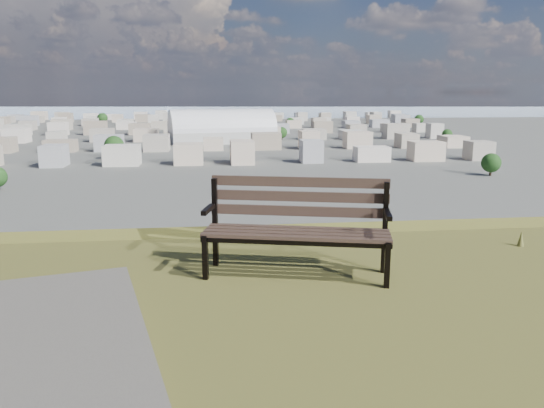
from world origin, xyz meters
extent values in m
cube|color=#403025|center=(-0.41, 2.32, 25.44)|extent=(1.75, 0.52, 0.03)
cube|color=#403025|center=(-0.38, 2.43, 25.44)|extent=(1.75, 0.52, 0.03)
cube|color=#403025|center=(-0.35, 2.55, 25.44)|extent=(1.75, 0.52, 0.03)
cube|color=#403025|center=(-0.32, 2.66, 25.44)|extent=(1.75, 0.52, 0.03)
cube|color=#403025|center=(-0.30, 2.74, 25.59)|extent=(1.74, 0.47, 0.10)
cube|color=#403025|center=(-0.30, 2.76, 25.74)|extent=(1.74, 0.47, 0.10)
cube|color=#403025|center=(-0.29, 2.79, 25.88)|extent=(1.74, 0.47, 0.10)
cube|color=black|center=(-1.24, 2.51, 25.22)|extent=(0.06, 0.07, 0.44)
cube|color=black|center=(-1.14, 2.92, 25.46)|extent=(0.06, 0.07, 0.91)
cube|color=black|center=(-1.19, 2.70, 25.41)|extent=(0.17, 0.49, 0.05)
cube|color=black|center=(-1.20, 2.65, 25.65)|extent=(0.14, 0.36, 0.04)
cube|color=black|center=(0.41, 2.09, 25.22)|extent=(0.06, 0.07, 0.44)
cube|color=black|center=(0.51, 2.50, 25.46)|extent=(0.06, 0.07, 0.91)
cube|color=black|center=(0.46, 2.28, 25.41)|extent=(0.17, 0.49, 0.05)
cube|color=black|center=(0.45, 2.23, 25.65)|extent=(0.14, 0.36, 0.04)
cube|color=black|center=(-0.41, 2.31, 25.39)|extent=(1.74, 0.47, 0.04)
cube|color=black|center=(-0.32, 2.67, 25.39)|extent=(1.74, 0.47, 0.04)
cone|color=brown|center=(2.40, 3.20, 25.09)|extent=(0.08, 0.08, 0.18)
cube|color=#BABAB5|center=(5.57, 287.56, 3.09)|extent=(59.17, 33.81, 6.19)
cylinder|color=white|center=(5.57, 287.56, 6.19)|extent=(59.17, 33.81, 23.51)
cube|color=beige|center=(-60.00, 200.00, 3.50)|extent=(11.00, 11.00, 7.00)
cube|color=#AFA496|center=(-36.00, 200.00, 3.50)|extent=(11.00, 11.00, 7.00)
cube|color=beige|center=(-12.00, 200.00, 3.50)|extent=(11.00, 11.00, 7.00)
cube|color=#A6A5AA|center=(12.00, 200.00, 3.50)|extent=(11.00, 11.00, 7.00)
cube|color=#B8AA96|center=(36.00, 200.00, 3.50)|extent=(11.00, 11.00, 7.00)
cube|color=tan|center=(60.00, 200.00, 3.50)|extent=(11.00, 11.00, 7.00)
cube|color=silver|center=(84.00, 200.00, 3.50)|extent=(11.00, 11.00, 7.00)
cube|color=beige|center=(108.00, 200.00, 3.50)|extent=(11.00, 11.00, 7.00)
cube|color=beige|center=(-72.00, 250.00, 3.50)|extent=(11.00, 11.00, 7.00)
cube|color=#A6A5AA|center=(-48.00, 250.00, 3.50)|extent=(11.00, 11.00, 7.00)
cube|color=#B8AA96|center=(-24.00, 250.00, 3.50)|extent=(11.00, 11.00, 7.00)
cube|color=tan|center=(0.00, 250.00, 3.50)|extent=(11.00, 11.00, 7.00)
cube|color=silver|center=(24.00, 250.00, 3.50)|extent=(11.00, 11.00, 7.00)
cube|color=beige|center=(48.00, 250.00, 3.50)|extent=(11.00, 11.00, 7.00)
cube|color=beige|center=(72.00, 250.00, 3.50)|extent=(11.00, 11.00, 7.00)
cube|color=#AFA496|center=(96.00, 250.00, 3.50)|extent=(11.00, 11.00, 7.00)
cube|color=beige|center=(120.00, 250.00, 3.50)|extent=(11.00, 11.00, 7.00)
cube|color=#B8AA96|center=(-108.00, 300.00, 3.50)|extent=(11.00, 11.00, 7.00)
cube|color=tan|center=(-84.00, 300.00, 3.50)|extent=(11.00, 11.00, 7.00)
cube|color=silver|center=(-60.00, 300.00, 3.50)|extent=(11.00, 11.00, 7.00)
cube|color=beige|center=(-36.00, 300.00, 3.50)|extent=(11.00, 11.00, 7.00)
cube|color=beige|center=(-12.00, 300.00, 3.50)|extent=(11.00, 11.00, 7.00)
cube|color=#AFA496|center=(12.00, 300.00, 3.50)|extent=(11.00, 11.00, 7.00)
cube|color=beige|center=(36.00, 300.00, 3.50)|extent=(11.00, 11.00, 7.00)
cube|color=#A6A5AA|center=(60.00, 300.00, 3.50)|extent=(11.00, 11.00, 7.00)
cube|color=#B8AA96|center=(84.00, 300.00, 3.50)|extent=(11.00, 11.00, 7.00)
cube|color=tan|center=(108.00, 300.00, 3.50)|extent=(11.00, 11.00, 7.00)
cube|color=silver|center=(132.00, 300.00, 3.50)|extent=(11.00, 11.00, 7.00)
cube|color=beige|center=(-120.00, 350.00, 3.50)|extent=(11.00, 11.00, 7.00)
cube|color=#AFA496|center=(-96.00, 350.00, 3.50)|extent=(11.00, 11.00, 7.00)
cube|color=beige|center=(-72.00, 350.00, 3.50)|extent=(11.00, 11.00, 7.00)
cube|color=#A6A5AA|center=(-48.00, 350.00, 3.50)|extent=(11.00, 11.00, 7.00)
cube|color=#B8AA96|center=(-24.00, 350.00, 3.50)|extent=(11.00, 11.00, 7.00)
cube|color=tan|center=(0.00, 350.00, 3.50)|extent=(11.00, 11.00, 7.00)
cube|color=silver|center=(24.00, 350.00, 3.50)|extent=(11.00, 11.00, 7.00)
cube|color=beige|center=(48.00, 350.00, 3.50)|extent=(11.00, 11.00, 7.00)
cube|color=beige|center=(72.00, 350.00, 3.50)|extent=(11.00, 11.00, 7.00)
cube|color=#AFA496|center=(96.00, 350.00, 3.50)|extent=(11.00, 11.00, 7.00)
cube|color=beige|center=(120.00, 350.00, 3.50)|extent=(11.00, 11.00, 7.00)
cube|color=#A6A5AA|center=(144.00, 350.00, 3.50)|extent=(11.00, 11.00, 7.00)
cube|color=tan|center=(-132.00, 400.00, 3.50)|extent=(11.00, 11.00, 7.00)
cube|color=silver|center=(-108.00, 400.00, 3.50)|extent=(11.00, 11.00, 7.00)
cube|color=beige|center=(-84.00, 400.00, 3.50)|extent=(11.00, 11.00, 7.00)
cube|color=beige|center=(-60.00, 400.00, 3.50)|extent=(11.00, 11.00, 7.00)
cube|color=#AFA496|center=(-36.00, 400.00, 3.50)|extent=(11.00, 11.00, 7.00)
cube|color=beige|center=(-12.00, 400.00, 3.50)|extent=(11.00, 11.00, 7.00)
cube|color=#A6A5AA|center=(12.00, 400.00, 3.50)|extent=(11.00, 11.00, 7.00)
cube|color=#B8AA96|center=(36.00, 400.00, 3.50)|extent=(11.00, 11.00, 7.00)
cube|color=tan|center=(60.00, 400.00, 3.50)|extent=(11.00, 11.00, 7.00)
cube|color=silver|center=(84.00, 400.00, 3.50)|extent=(11.00, 11.00, 7.00)
cube|color=beige|center=(108.00, 400.00, 3.50)|extent=(11.00, 11.00, 7.00)
cube|color=beige|center=(132.00, 400.00, 3.50)|extent=(11.00, 11.00, 7.00)
cube|color=#AFA496|center=(156.00, 400.00, 3.50)|extent=(11.00, 11.00, 7.00)
cube|color=beige|center=(-168.00, 450.00, 3.50)|extent=(11.00, 11.00, 7.00)
cube|color=#A6A5AA|center=(-144.00, 450.00, 3.50)|extent=(11.00, 11.00, 7.00)
cube|color=#B8AA96|center=(-120.00, 450.00, 3.50)|extent=(11.00, 11.00, 7.00)
cube|color=tan|center=(-96.00, 450.00, 3.50)|extent=(11.00, 11.00, 7.00)
cube|color=silver|center=(-72.00, 450.00, 3.50)|extent=(11.00, 11.00, 7.00)
cube|color=beige|center=(-48.00, 450.00, 3.50)|extent=(11.00, 11.00, 7.00)
cube|color=beige|center=(-24.00, 450.00, 3.50)|extent=(11.00, 11.00, 7.00)
cube|color=#AFA496|center=(0.00, 450.00, 3.50)|extent=(11.00, 11.00, 7.00)
cube|color=beige|center=(24.00, 450.00, 3.50)|extent=(11.00, 11.00, 7.00)
cube|color=#A6A5AA|center=(48.00, 450.00, 3.50)|extent=(11.00, 11.00, 7.00)
cube|color=#B8AA96|center=(72.00, 450.00, 3.50)|extent=(11.00, 11.00, 7.00)
cube|color=tan|center=(96.00, 450.00, 3.50)|extent=(11.00, 11.00, 7.00)
cube|color=silver|center=(120.00, 450.00, 3.50)|extent=(11.00, 11.00, 7.00)
cube|color=beige|center=(144.00, 450.00, 3.50)|extent=(11.00, 11.00, 7.00)
cube|color=beige|center=(168.00, 450.00, 3.50)|extent=(11.00, 11.00, 7.00)
cube|color=#AFA496|center=(-180.00, 500.00, 3.50)|extent=(11.00, 11.00, 7.00)
cube|color=beige|center=(-156.00, 500.00, 3.50)|extent=(11.00, 11.00, 7.00)
cube|color=#A6A5AA|center=(-132.00, 500.00, 3.50)|extent=(11.00, 11.00, 7.00)
cube|color=#B8AA96|center=(-108.00, 500.00, 3.50)|extent=(11.00, 11.00, 7.00)
cube|color=tan|center=(-84.00, 500.00, 3.50)|extent=(11.00, 11.00, 7.00)
cube|color=silver|center=(-60.00, 500.00, 3.50)|extent=(11.00, 11.00, 7.00)
cube|color=beige|center=(-36.00, 500.00, 3.50)|extent=(11.00, 11.00, 7.00)
cube|color=beige|center=(-12.00, 500.00, 3.50)|extent=(11.00, 11.00, 7.00)
cube|color=#AFA496|center=(12.00, 500.00, 3.50)|extent=(11.00, 11.00, 7.00)
cube|color=beige|center=(36.00, 500.00, 3.50)|extent=(11.00, 11.00, 7.00)
cube|color=#A6A5AA|center=(60.00, 500.00, 3.50)|extent=(11.00, 11.00, 7.00)
cube|color=#B8AA96|center=(84.00, 500.00, 3.50)|extent=(11.00, 11.00, 7.00)
cube|color=tan|center=(108.00, 500.00, 3.50)|extent=(11.00, 11.00, 7.00)
cube|color=silver|center=(132.00, 500.00, 3.50)|extent=(11.00, 11.00, 7.00)
cube|color=beige|center=(156.00, 500.00, 3.50)|extent=(11.00, 11.00, 7.00)
cube|color=beige|center=(180.00, 500.00, 3.50)|extent=(11.00, 11.00, 7.00)
cube|color=#AFA496|center=(-192.00, 550.00, 3.50)|extent=(11.00, 11.00, 7.00)
cube|color=beige|center=(-168.00, 550.00, 3.50)|extent=(11.00, 11.00, 7.00)
cube|color=#A6A5AA|center=(-144.00, 550.00, 3.50)|extent=(11.00, 11.00, 7.00)
cube|color=#B8AA96|center=(-120.00, 550.00, 3.50)|extent=(11.00, 11.00, 7.00)
cube|color=tan|center=(-96.00, 550.00, 3.50)|extent=(11.00, 11.00, 7.00)
cube|color=silver|center=(-72.00, 550.00, 3.50)|extent=(11.00, 11.00, 7.00)
cube|color=beige|center=(-48.00, 550.00, 3.50)|extent=(11.00, 11.00, 7.00)
cube|color=beige|center=(-24.00, 550.00, 3.50)|extent=(11.00, 11.00, 7.00)
cube|color=#AFA496|center=(0.00, 550.00, 3.50)|extent=(11.00, 11.00, 7.00)
cube|color=beige|center=(24.00, 550.00, 3.50)|extent=(11.00, 11.00, 7.00)
cube|color=#A6A5AA|center=(48.00, 550.00, 3.50)|extent=(11.00, 11.00, 7.00)
cube|color=#B8AA96|center=(72.00, 550.00, 3.50)|extent=(11.00, 11.00, 7.00)
cube|color=tan|center=(96.00, 550.00, 3.50)|extent=(11.00, 11.00, 7.00)
cube|color=silver|center=(120.00, 550.00, 3.50)|extent=(11.00, 11.00, 7.00)
cube|color=beige|center=(144.00, 550.00, 3.50)|extent=(11.00, 11.00, 7.00)
cube|color=beige|center=(168.00, 550.00, 3.50)|extent=(11.00, 11.00, 7.00)
cube|color=#AFA496|center=(192.00, 550.00, 3.50)|extent=(11.00, 11.00, 7.00)
cylinder|color=#312718|center=(90.00, 160.00, 1.05)|extent=(0.80, 0.80, 2.10)
sphere|color=#133815|center=(90.00, 160.00, 4.20)|extent=(6.30, 6.30, 6.30)
cylinder|color=#312718|center=(-40.00, 220.00, 1.35)|extent=(0.80, 0.80, 2.70)
sphere|color=#133815|center=(-40.00, 220.00, 5.40)|extent=(8.10, 8.10, 8.10)
cylinder|color=#312718|center=(130.00, 280.00, 0.97)|extent=(0.80, 0.80, 1.95)
sphere|color=#133815|center=(130.00, 280.00, 3.90)|extent=(5.85, 5.85, 5.85)
cylinder|color=#312718|center=(60.00, 400.00, 1.12)|extent=(0.80, 0.80, 2.25)
sphere|color=#133815|center=(60.00, 400.00, 4.50)|extent=(6.75, 6.75, 6.75)
cylinder|color=#312718|center=(-90.00, 460.00, 1.43)|extent=(0.80, 0.80, 2.85)
sphere|color=#133815|center=(-90.00, 460.00, 5.70)|extent=(8.55, 8.55, 8.55)
cylinder|color=#312718|center=(-130.00, 500.00, 1.20)|extent=(0.80, 0.80, 2.40)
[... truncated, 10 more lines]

